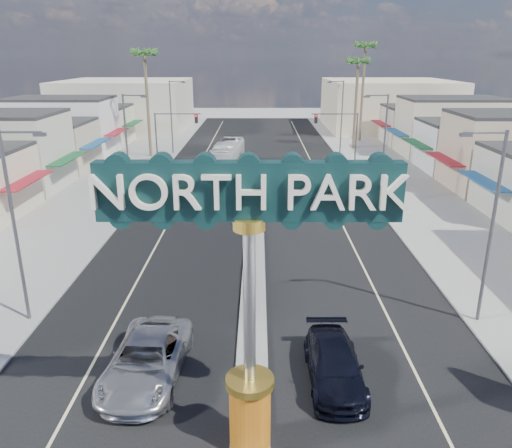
{
  "coord_description": "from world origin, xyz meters",
  "views": [
    {
      "loc": [
        0.25,
        -10.89,
        11.96
      ],
      "look_at": [
        0.14,
        12.23,
        4.1
      ],
      "focal_mm": 35.0,
      "sensor_mm": 36.0,
      "label": 1
    }
  ],
  "objects_px": {
    "palm_left_far": "(144,59)",
    "traffic_signal_left": "(172,129)",
    "streetlight_l_near": "(17,219)",
    "city_bus": "(227,156)",
    "streetlight_r_near": "(489,220)",
    "streetlight_r_mid": "(382,143)",
    "palm_right_mid": "(358,66)",
    "streetlight_l_far": "(172,113)",
    "suv_left": "(147,359)",
    "streetlight_l_mid": "(129,143)",
    "car_parked_left": "(188,184)",
    "suv_right": "(334,365)",
    "streetlight_r_far": "(341,114)",
    "traffic_signal_right": "(340,129)",
    "gateway_sign": "(249,279)",
    "car_parked_right": "(333,202)",
    "palm_right_far": "(365,52)"
  },
  "relations": [
    {
      "from": "palm_left_far",
      "to": "traffic_signal_left",
      "type": "bearing_deg",
      "value": -57.57
    },
    {
      "from": "streetlight_l_near",
      "to": "city_bus",
      "type": "height_order",
      "value": "streetlight_l_near"
    },
    {
      "from": "streetlight_r_near",
      "to": "streetlight_r_mid",
      "type": "bearing_deg",
      "value": 90.0
    },
    {
      "from": "city_bus",
      "to": "palm_right_mid",
      "type": "bearing_deg",
      "value": 44.03
    },
    {
      "from": "streetlight_l_far",
      "to": "city_bus",
      "type": "relative_size",
      "value": 0.84
    },
    {
      "from": "traffic_signal_left",
      "to": "streetlight_r_mid",
      "type": "bearing_deg",
      "value": -35.5
    },
    {
      "from": "traffic_signal_left",
      "to": "suv_left",
      "type": "height_order",
      "value": "traffic_signal_left"
    },
    {
      "from": "streetlight_l_mid",
      "to": "car_parked_left",
      "type": "xyz_separation_m",
      "value": [
        4.34,
        2.94,
        -4.23
      ]
    },
    {
      "from": "streetlight_r_near",
      "to": "suv_right",
      "type": "relative_size",
      "value": 1.81
    },
    {
      "from": "streetlight_r_far",
      "to": "suv_right",
      "type": "bearing_deg",
      "value": -98.87
    },
    {
      "from": "traffic_signal_right",
      "to": "city_bus",
      "type": "relative_size",
      "value": 0.56
    },
    {
      "from": "streetlight_r_mid",
      "to": "streetlight_r_far",
      "type": "xyz_separation_m",
      "value": [
        0.0,
        22.0,
        0.0
      ]
    },
    {
      "from": "streetlight_l_far",
      "to": "palm_right_mid",
      "type": "relative_size",
      "value": 0.74
    },
    {
      "from": "city_bus",
      "to": "traffic_signal_left",
      "type": "bearing_deg",
      "value": 177.91
    },
    {
      "from": "streetlight_r_far",
      "to": "streetlight_r_mid",
      "type": "bearing_deg",
      "value": -90.0
    },
    {
      "from": "gateway_sign",
      "to": "streetlight_r_far",
      "type": "height_order",
      "value": "gateway_sign"
    },
    {
      "from": "gateway_sign",
      "to": "streetlight_l_near",
      "type": "xyz_separation_m",
      "value": [
        -10.43,
        8.02,
        -0.86
      ]
    },
    {
      "from": "car_parked_left",
      "to": "car_parked_right",
      "type": "xyz_separation_m",
      "value": [
        12.29,
        -5.57,
        -0.04
      ]
    },
    {
      "from": "traffic_signal_left",
      "to": "city_bus",
      "type": "distance_m",
      "value": 6.69
    },
    {
      "from": "streetlight_r_far",
      "to": "suv_left",
      "type": "xyz_separation_m",
      "value": [
        -14.48,
        -46.4,
        -4.24
      ]
    },
    {
      "from": "streetlight_r_far",
      "to": "car_parked_left",
      "type": "relative_size",
      "value": 1.83
    },
    {
      "from": "streetlight_r_far",
      "to": "palm_right_far",
      "type": "height_order",
      "value": "palm_right_far"
    },
    {
      "from": "streetlight_l_near",
      "to": "streetlight_r_near",
      "type": "xyz_separation_m",
      "value": [
        20.87,
        0.0,
        0.0
      ]
    },
    {
      "from": "suv_left",
      "to": "streetlight_l_near",
      "type": "bearing_deg",
      "value": 148.72
    },
    {
      "from": "streetlight_r_far",
      "to": "traffic_signal_right",
      "type": "bearing_deg",
      "value": -98.86
    },
    {
      "from": "streetlight_l_near",
      "to": "streetlight_l_mid",
      "type": "bearing_deg",
      "value": 90.0
    },
    {
      "from": "streetlight_l_mid",
      "to": "streetlight_l_far",
      "type": "xyz_separation_m",
      "value": [
        0.0,
        22.0,
        0.0
      ]
    },
    {
      "from": "traffic_signal_left",
      "to": "palm_right_mid",
      "type": "relative_size",
      "value": 0.5
    },
    {
      "from": "palm_right_mid",
      "to": "suv_left",
      "type": "bearing_deg",
      "value": -108.69
    },
    {
      "from": "traffic_signal_left",
      "to": "suv_right",
      "type": "distance_m",
      "value": 40.64
    },
    {
      "from": "traffic_signal_left",
      "to": "streetlight_l_mid",
      "type": "bearing_deg",
      "value": -95.1
    },
    {
      "from": "traffic_signal_left",
      "to": "palm_left_far",
      "type": "distance_m",
      "value": 10.14
    },
    {
      "from": "streetlight_l_near",
      "to": "city_bus",
      "type": "bearing_deg",
      "value": 77.64
    },
    {
      "from": "traffic_signal_left",
      "to": "traffic_signal_right",
      "type": "xyz_separation_m",
      "value": [
        18.37,
        0.0,
        0.0
      ]
    },
    {
      "from": "palm_left_far",
      "to": "car_parked_right",
      "type": "height_order",
      "value": "palm_left_far"
    },
    {
      "from": "gateway_sign",
      "to": "car_parked_left",
      "type": "distance_m",
      "value": 31.96
    },
    {
      "from": "suv_left",
      "to": "palm_right_far",
      "type": "bearing_deg",
      "value": 74.61
    },
    {
      "from": "traffic_signal_left",
      "to": "streetlight_l_near",
      "type": "bearing_deg",
      "value": -92.1
    },
    {
      "from": "streetlight_r_mid",
      "to": "palm_left_far",
      "type": "xyz_separation_m",
      "value": [
        -23.43,
        20.0,
        6.43
      ]
    },
    {
      "from": "traffic_signal_left",
      "to": "city_bus",
      "type": "bearing_deg",
      "value": -7.7
    },
    {
      "from": "palm_right_far",
      "to": "suv_right",
      "type": "bearing_deg",
      "value": -101.81
    },
    {
      "from": "palm_left_far",
      "to": "city_bus",
      "type": "distance_m",
      "value": 15.6
    },
    {
      "from": "streetlight_r_near",
      "to": "city_bus",
      "type": "xyz_separation_m",
      "value": [
        -13.59,
        33.18,
        -3.58
      ]
    },
    {
      "from": "streetlight_l_far",
      "to": "car_parked_left",
      "type": "relative_size",
      "value": 1.83
    },
    {
      "from": "gateway_sign",
      "to": "palm_right_far",
      "type": "bearing_deg",
      "value": 75.97
    },
    {
      "from": "streetlight_r_near",
      "to": "car_parked_left",
      "type": "height_order",
      "value": "streetlight_r_near"
    },
    {
      "from": "traffic_signal_left",
      "to": "streetlight_l_near",
      "type": "xyz_separation_m",
      "value": [
        -1.25,
        -33.99,
        0.79
      ]
    },
    {
      "from": "streetlight_r_near",
      "to": "car_parked_left",
      "type": "relative_size",
      "value": 1.83
    },
    {
      "from": "streetlight_r_near",
      "to": "traffic_signal_left",
      "type": "bearing_deg",
      "value": 119.99
    },
    {
      "from": "city_bus",
      "to": "streetlight_l_near",
      "type": "bearing_deg",
      "value": -96.75
    }
  ]
}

